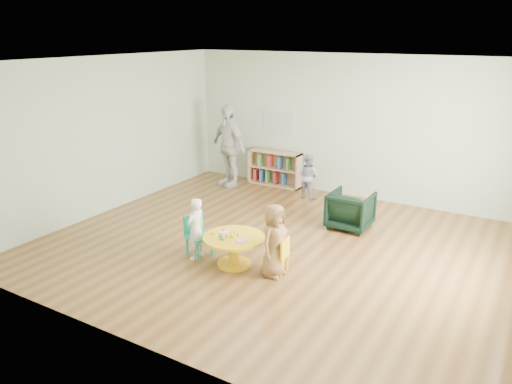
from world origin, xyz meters
TOP-DOWN VIEW (x-y plane):
  - room at (0.01, 0.00)m, footprint 7.10×7.00m
  - activity_table at (-0.23, -0.87)m, footprint 0.88×0.88m
  - kid_chair_left at (-0.89, -0.85)m, footprint 0.42×0.42m
  - kid_chair_right at (0.45, -0.76)m, footprint 0.30×0.30m
  - bookshelf at (-1.61, 2.86)m, footprint 1.20×0.30m
  - alphabet_poster at (-1.60, 2.98)m, footprint 0.74×0.01m
  - armchair at (0.69, 1.32)m, footprint 0.68×0.70m
  - child_left at (-0.83, -0.96)m, footprint 0.23×0.35m
  - child_right at (0.41, -0.85)m, footprint 0.35×0.52m
  - toddler at (-0.62, 2.41)m, footprint 0.49×0.41m
  - adult_caretaker at (-2.44, 2.31)m, footprint 1.11×0.75m

SIDE VIEW (x-z plane):
  - kid_chair_right at x=0.45m, z-range 0.02..0.54m
  - activity_table at x=-0.23m, z-range 0.06..0.55m
  - armchair at x=0.69m, z-range 0.00..0.64m
  - kid_chair_left at x=-0.89m, z-range 0.02..0.64m
  - bookshelf at x=-1.61m, z-range -0.01..0.74m
  - toddler at x=-0.62m, z-range 0.00..0.90m
  - child_left at x=-0.83m, z-range 0.00..0.93m
  - child_right at x=0.41m, z-range 0.00..1.03m
  - adult_caretaker at x=-2.44m, z-range 0.00..1.75m
  - alphabet_poster at x=-1.60m, z-range 1.08..1.62m
  - room at x=0.01m, z-range 0.49..3.29m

